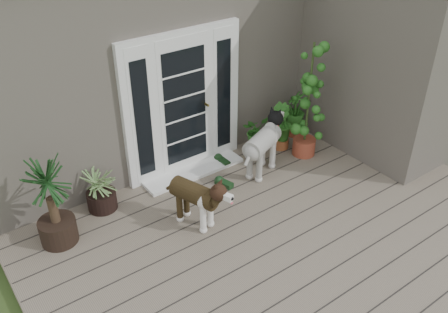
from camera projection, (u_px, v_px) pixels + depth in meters
deck at (293, 243)px, 6.11m from camera, size 6.20×4.60×0.12m
house_main at (129, 39)px, 8.23m from camera, size 7.40×4.00×3.10m
house_wing at (389, 57)px, 7.51m from camera, size 1.60×2.40×3.10m
door_unit at (184, 104)px, 6.91m from camera, size 1.90×0.14×2.15m
door_step at (194, 171)px, 7.34m from camera, size 1.60×0.40×0.05m
brindle_dog at (195, 202)px, 6.16m from camera, size 0.62×0.92×0.71m
white_dog at (262, 150)px, 7.15m from camera, size 1.03×0.74×0.79m
spider_plant at (100, 187)px, 6.43m from camera, size 0.81×0.81×0.70m
yucca at (51, 200)px, 5.72m from camera, size 0.95×0.95×1.26m
herb_a at (256, 137)px, 7.71m from camera, size 0.55×0.55×0.56m
herb_b at (281, 132)px, 7.84m from camera, size 0.44×0.44×0.55m
herb_c at (294, 117)px, 8.20m from camera, size 0.56×0.56×0.63m
sapling at (309, 100)px, 7.30m from camera, size 0.70×0.70×1.92m
clog_left at (224, 183)px, 7.04m from camera, size 0.23×0.35×0.10m
clog_right at (222, 161)px, 7.54m from camera, size 0.16×0.34×0.10m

